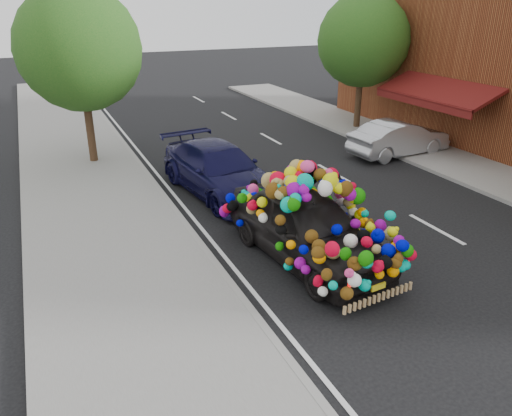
{
  "coord_description": "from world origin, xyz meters",
  "views": [
    {
      "loc": [
        -5.53,
        -8.86,
        5.56
      ],
      "look_at": [
        -1.27,
        0.66,
        1.18
      ],
      "focal_mm": 35.0,
      "sensor_mm": 36.0,
      "label": 1
    }
  ],
  "objects": [
    {
      "name": "sidewalk",
      "position": [
        -4.3,
        0.0,
        0.06
      ],
      "size": [
        4.0,
        60.0,
        0.12
      ],
      "primitive_type": "cube",
      "color": "gray",
      "rests_on": "ground"
    },
    {
      "name": "lane_markings",
      "position": [
        3.6,
        0.0,
        0.01
      ],
      "size": [
        6.0,
        50.0,
        0.01
      ],
      "primitive_type": null,
      "color": "silver",
      "rests_on": "ground"
    },
    {
      "name": "navy_sedan",
      "position": [
        -0.65,
        4.81,
        0.74
      ],
      "size": [
        2.73,
        5.35,
        1.49
      ],
      "primitive_type": "imported",
      "rotation": [
        0.0,
        0.0,
        0.13
      ],
      "color": "black",
      "rests_on": "ground"
    },
    {
      "name": "ground",
      "position": [
        0.0,
        0.0,
        0.0
      ],
      "size": [
        100.0,
        100.0,
        0.0
      ],
      "primitive_type": "plane",
      "color": "black",
      "rests_on": "ground"
    },
    {
      "name": "kerb",
      "position": [
        -2.35,
        0.0,
        0.07
      ],
      "size": [
        0.15,
        60.0,
        0.13
      ],
      "primitive_type": "cube",
      "color": "gray",
      "rests_on": "ground"
    },
    {
      "name": "tree_near_sidewalk",
      "position": [
        -3.8,
        9.5,
        4.02
      ],
      "size": [
        4.2,
        4.2,
        6.13
      ],
      "color": "#332114",
      "rests_on": "ground"
    },
    {
      "name": "silver_hatchback",
      "position": [
        7.0,
        5.81,
        0.67
      ],
      "size": [
        4.14,
        1.72,
        1.33
      ],
      "primitive_type": "imported",
      "rotation": [
        0.0,
        0.0,
        1.65
      ],
      "color": "#A8AAB0",
      "rests_on": "ground"
    },
    {
      "name": "footpath_far",
      "position": [
        8.2,
        3.0,
        0.06
      ],
      "size": [
        3.0,
        40.0,
        0.12
      ],
      "primitive_type": "cube",
      "color": "gray",
      "rests_on": "ground"
    },
    {
      "name": "plush_art_car",
      "position": [
        -0.3,
        0.01,
        1.15
      ],
      "size": [
        2.75,
        5.07,
        2.24
      ],
      "rotation": [
        0.0,
        0.0,
        0.11
      ],
      "color": "black",
      "rests_on": "ground"
    },
    {
      "name": "tree_far_b",
      "position": [
        8.0,
        10.0,
        3.89
      ],
      "size": [
        4.0,
        4.0,
        5.9
      ],
      "color": "#332114",
      "rests_on": "ground"
    }
  ]
}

